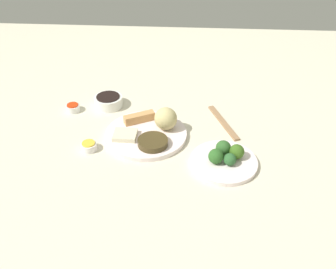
{
  "coord_description": "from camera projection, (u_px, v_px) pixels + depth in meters",
  "views": [
    {
      "loc": [
        -1.0,
        -0.14,
        0.76
      ],
      "look_at": [
        -0.03,
        -0.07,
        0.06
      ],
      "focal_mm": 38.86,
      "sensor_mm": 36.0,
      "label": 1
    }
  ],
  "objects": [
    {
      "name": "tabletop",
      "position": [
        148.0,
        140.0,
        1.26
      ],
      "size": [
        2.2,
        2.2,
        0.02
      ],
      "primitive_type": "cube",
      "color": "beige",
      "rests_on": "ground"
    },
    {
      "name": "main_plate",
      "position": [
        146.0,
        134.0,
        1.25
      ],
      "size": [
        0.28,
        0.28,
        0.02
      ],
      "primitive_type": "cylinder",
      "color": "white",
      "rests_on": "tabletop"
    },
    {
      "name": "rice_scoop",
      "position": [
        166.0,
        119.0,
        1.25
      ],
      "size": [
        0.08,
        0.08,
        0.08
      ],
      "primitive_type": "sphere",
      "color": "#CAB97A",
      "rests_on": "main_plate"
    },
    {
      "name": "spring_roll",
      "position": [
        139.0,
        118.0,
        1.29
      ],
      "size": [
        0.08,
        0.11,
        0.03
      ],
      "primitive_type": "cube",
      "rotation": [
        0.0,
        0.0,
        2.05
      ],
      "color": "tan",
      "rests_on": "main_plate"
    },
    {
      "name": "crab_rangoon_wonton",
      "position": [
        125.0,
        135.0,
        1.22
      ],
      "size": [
        0.07,
        0.08,
        0.02
      ],
      "primitive_type": "cube",
      "rotation": [
        0.0,
        0.0,
        -0.02
      ],
      "color": "beige",
      "rests_on": "main_plate"
    },
    {
      "name": "stir_fry_heap",
      "position": [
        153.0,
        142.0,
        1.19
      ],
      "size": [
        0.1,
        0.1,
        0.02
      ],
      "primitive_type": "cylinder",
      "color": "#44361B",
      "rests_on": "main_plate"
    },
    {
      "name": "broccoli_plate",
      "position": [
        224.0,
        162.0,
        1.13
      ],
      "size": [
        0.21,
        0.21,
        0.01
      ],
      "primitive_type": "cylinder",
      "color": "white",
      "rests_on": "tabletop"
    },
    {
      "name": "broccoli_floret_0",
      "position": [
        230.0,
        159.0,
        1.1
      ],
      "size": [
        0.04,
        0.04,
        0.04
      ],
      "primitive_type": "sphere",
      "color": "#2B5C2C",
      "rests_on": "broccoli_plate"
    },
    {
      "name": "broccoli_floret_1",
      "position": [
        223.0,
        148.0,
        1.14
      ],
      "size": [
        0.05,
        0.05,
        0.05
      ],
      "primitive_type": "sphere",
      "color": "#2F5D27",
      "rests_on": "broccoli_plate"
    },
    {
      "name": "broccoli_floret_2",
      "position": [
        216.0,
        156.0,
        1.11
      ],
      "size": [
        0.05,
        0.05,
        0.05
      ],
      "primitive_type": "sphere",
      "color": "#2B5D23",
      "rests_on": "broccoli_plate"
    },
    {
      "name": "broccoli_floret_3",
      "position": [
        237.0,
        152.0,
        1.13
      ],
      "size": [
        0.05,
        0.05,
        0.05
      ],
      "primitive_type": "sphere",
      "color": "#3A631D",
      "rests_on": "broccoli_plate"
    },
    {
      "name": "soy_sauce_bowl",
      "position": [
        108.0,
        102.0,
        1.41
      ],
      "size": [
        0.11,
        0.11,
        0.04
      ],
      "primitive_type": "cylinder",
      "color": "white",
      "rests_on": "tabletop"
    },
    {
      "name": "soy_sauce_bowl_liquid",
      "position": [
        108.0,
        97.0,
        1.39
      ],
      "size": [
        0.09,
        0.09,
        0.0
      ],
      "primitive_type": "cylinder",
      "color": "black",
      "rests_on": "soy_sauce_bowl"
    },
    {
      "name": "sauce_ramekin_sweet_and_sour",
      "position": [
        73.0,
        108.0,
        1.38
      ],
      "size": [
        0.05,
        0.05,
        0.02
      ],
      "primitive_type": "cylinder",
      "color": "white",
      "rests_on": "tabletop"
    },
    {
      "name": "sauce_ramekin_sweet_and_sour_liquid",
      "position": [
        72.0,
        105.0,
        1.37
      ],
      "size": [
        0.04,
        0.04,
        0.0
      ],
      "primitive_type": "cylinder",
      "color": "red",
      "rests_on": "sauce_ramekin_sweet_and_sour"
    },
    {
      "name": "sauce_ramekin_hot_mustard",
      "position": [
        89.0,
        147.0,
        1.19
      ],
      "size": [
        0.05,
        0.05,
        0.02
      ],
      "primitive_type": "cylinder",
      "color": "white",
      "rests_on": "tabletop"
    },
    {
      "name": "sauce_ramekin_hot_mustard_liquid",
      "position": [
        88.0,
        143.0,
        1.18
      ],
      "size": [
        0.04,
        0.04,
        0.0
      ],
      "primitive_type": "cylinder",
      "color": "yellow",
      "rests_on": "sauce_ramekin_hot_mustard"
    },
    {
      "name": "chopsticks_pair",
      "position": [
        223.0,
        122.0,
        1.32
      ],
      "size": [
        0.22,
        0.1,
        0.01
      ],
      "primitive_type": "cube",
      "rotation": [
        0.0,
        0.0,
        0.38
      ],
      "color": "#9C744F",
      "rests_on": "tabletop"
    }
  ]
}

